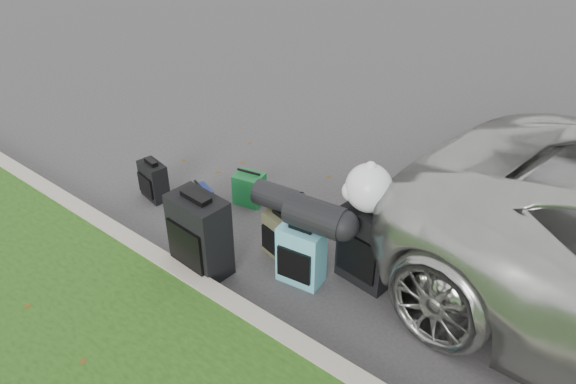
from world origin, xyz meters
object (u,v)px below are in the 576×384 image
Objects in this scene: suitcase_large_black_left at (200,235)px; suitcase_large_black_right at (368,246)px; suitcase_small_black at (154,181)px; suitcase_teal at (301,255)px; tote_green at (249,189)px; tote_navy at (201,200)px; suitcase_olive at (281,235)px.

suitcase_large_black_left reaches higher than suitcase_large_black_right.
suitcase_small_black is 0.75× the size of suitcase_teal.
suitcase_teal is 1.65× the size of tote_green.
tote_green is at bearing 78.08° from tote_navy.
tote_navy is (0.63, 0.14, -0.08)m from suitcase_small_black.
tote_navy is (-0.74, 0.68, -0.26)m from suitcase_large_black_left.
tote_green is 1.23× the size of tote_navy.
tote_navy is (-2.05, -0.20, -0.24)m from suitcase_large_black_right.
suitcase_small_black reaches higher than tote_green.
suitcase_large_black_right is at bearing 17.47° from suitcase_small_black.
suitcase_small_black is 1.83m from suitcase_olive.
suitcase_large_black_left is (1.37, -0.54, 0.18)m from suitcase_small_black.
suitcase_olive is 1.64× the size of tote_navy.
tote_navy is (-1.20, 0.03, -0.09)m from suitcase_olive.
suitcase_teal reaches higher than tote_navy.
suitcase_large_black_left is at bearing -23.08° from tote_navy.
suitcase_olive is 1.04m from tote_green.
suitcase_olive is at bearing 13.58° from suitcase_small_black.
suitcase_olive is at bearing -42.56° from tote_green.
suitcase_small_black is 0.55× the size of suitcase_large_black_left.
tote_green is (-1.29, 0.69, -0.12)m from suitcase_teal.
suitcase_small_black is 1.53× the size of tote_navy.
suitcase_teal is at bearing -133.03° from suitcase_large_black_right.
suitcase_teal is (0.38, -0.17, 0.06)m from suitcase_olive.
suitcase_large_black_left reaches higher than suitcase_olive.
suitcase_teal is at bearing 32.57° from suitcase_large_black_left.
suitcase_large_black_left is 1.37× the size of suitcase_teal.
suitcase_teal is at bearing 12.30° from tote_navy.
suitcase_small_black is 0.65m from tote_navy.
suitcase_large_black_left is at bearing -113.25° from suitcase_olive.
suitcase_teal is 0.63m from suitcase_large_black_right.
suitcase_teal is at bearing 8.51° from suitcase_small_black.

